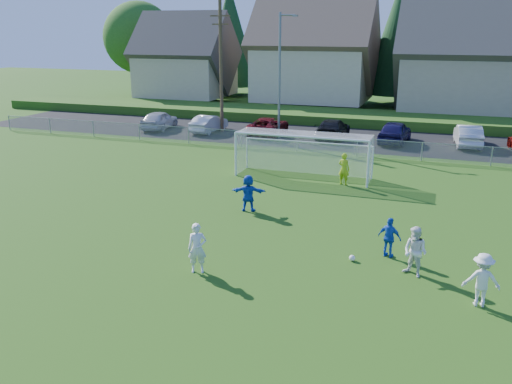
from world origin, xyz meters
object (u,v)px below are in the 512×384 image
car_c (268,126)px  car_d (333,129)px  soccer_ball (352,258)px  car_f (468,135)px  player_white_a (197,248)px  player_blue_a (390,238)px  player_blue_b (248,193)px  car_a (159,120)px  car_b (209,124)px  car_e (395,132)px  goalkeeper (344,169)px  player_white_c (482,280)px  soccer_goal (304,148)px  player_white_b (415,252)px

car_c → car_d: (4.96, 0.35, 0.03)m
soccer_ball → car_f: size_ratio=0.05×
player_white_a → player_blue_a: 6.89m
player_blue_a → car_f: 21.63m
car_c → car_d: 4.98m
player_blue_b → car_a: 22.00m
player_blue_a → car_b: bearing=-33.9°
car_e → goalkeeper: bearing=87.5°
soccer_ball → player_white_a: size_ratio=0.13×
goalkeeper → car_d: goalkeeper is taller
player_white_a → player_blue_b: player_white_a is taller
player_white_c → car_a: 32.81m
car_a → soccer_goal: soccer_goal is taller
player_white_b → car_f: (2.16, 22.72, -0.11)m
soccer_ball → soccer_goal: bearing=113.1°
goalkeeper → car_c: size_ratio=0.35×
car_d → player_blue_a: bearing=106.2°
player_white_b → car_f: 22.83m
player_white_c → player_blue_b: size_ratio=0.99×
player_white_a → player_white_b: size_ratio=1.01×
soccer_ball → player_blue_a: player_blue_a is taller
goalkeeper → car_c: 14.31m
car_c → soccer_goal: soccer_goal is taller
player_white_a → player_white_c: bearing=-17.7°
player_blue_a → goalkeeper: (-3.27, 8.83, 0.11)m
player_blue_a → soccer_goal: soccer_goal is taller
player_blue_b → car_d: player_blue_b is taller
player_white_a → car_c: 24.68m
car_d → car_f: bearing=-178.2°
car_b → player_blue_b: bearing=123.1°
car_a → car_e: (18.68, 0.69, 0.04)m
car_d → car_b: bearing=3.7°
soccer_ball → car_d: car_d is taller
player_blue_b → soccer_goal: (0.89, 6.56, 0.79)m
car_d → car_f: car_f is taller
player_white_b → car_e: size_ratio=0.37×
car_a → player_blue_b: bearing=124.6°
soccer_ball → player_blue_b: player_blue_b is taller
player_white_c → player_white_a: bearing=-1.5°
player_white_c → player_blue_a: player_white_c is taller
soccer_ball → player_white_a: (-4.79, -2.63, 0.75)m
player_blue_b → soccer_goal: soccer_goal is taller
car_b → player_white_c: bearing=133.5°
player_white_b → car_c: player_white_b is taller
soccer_ball → car_a: 28.54m
car_b → player_white_b: bearing=132.2°
player_blue_b → car_d: 17.84m
soccer_goal → car_e: bearing=71.0°
player_white_b → car_c: bearing=149.4°
player_white_c → soccer_goal: 15.20m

